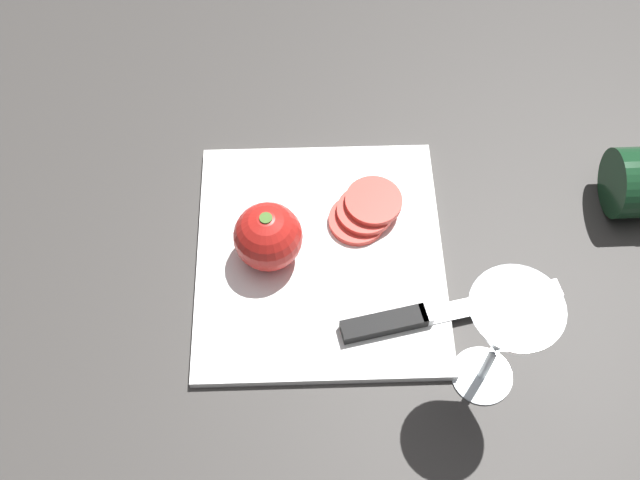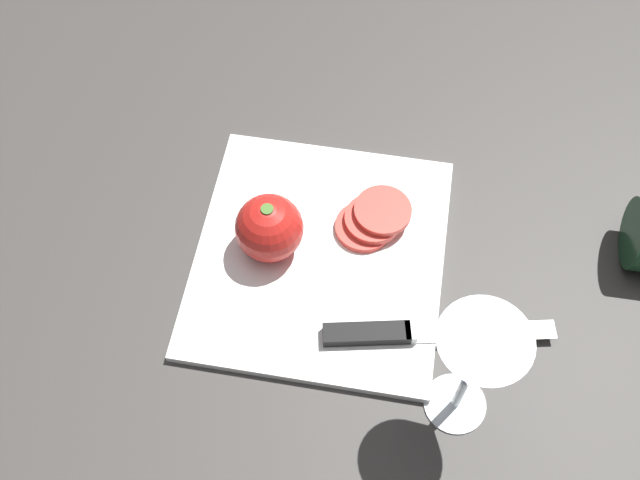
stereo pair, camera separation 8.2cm
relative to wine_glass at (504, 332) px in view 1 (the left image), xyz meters
The scene contains 6 objects.
ground_plane 0.25m from the wine_glass, 44.28° to the left, with size 3.00×3.00×0.00m, color #383533.
cutting_board 0.25m from the wine_glass, 48.42° to the left, with size 0.30×0.28×0.01m.
wine_glass is the anchor object (origin of this frame).
whole_tomato 0.28m from the wine_glass, 56.38° to the left, with size 0.08×0.08×0.08m.
knife 0.14m from the wine_glass, 51.37° to the left, with size 0.07×0.25×0.01m.
tomato_slice_stack_near 0.24m from the wine_glass, 29.80° to the left, with size 0.08×0.09×0.02m.
Camera 1 is at (-0.43, 0.02, 0.75)m, focal length 42.00 mm.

